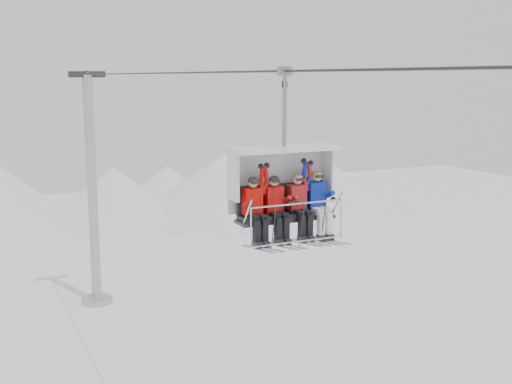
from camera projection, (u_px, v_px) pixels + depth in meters
name	position (u px, v px, depth m)	size (l,w,h in m)	color
ridgeline	(29.00, 200.00, 54.61)	(72.00, 21.00, 7.00)	white
lift_tower_right	(93.00, 207.00, 36.92)	(2.00, 1.80, 13.48)	#A3A6AA
haul_cable	(256.00, 72.00, 16.01)	(0.06, 0.06, 50.00)	#2E2E33
chairlift_carrier	(281.00, 182.00, 15.22)	(2.57, 1.17, 3.98)	black
skier_far_left	(254.00, 207.00, 14.68)	(0.42, 1.69, 1.67)	red
skier_center_left	(276.00, 206.00, 14.90)	(0.42, 1.69, 1.66)	#B70E0C
skier_center_right	(299.00, 203.00, 15.16)	(0.42, 1.69, 1.66)	#A41D1E
skier_far_right	(318.00, 201.00, 15.39)	(0.44, 1.69, 1.73)	#0D249E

